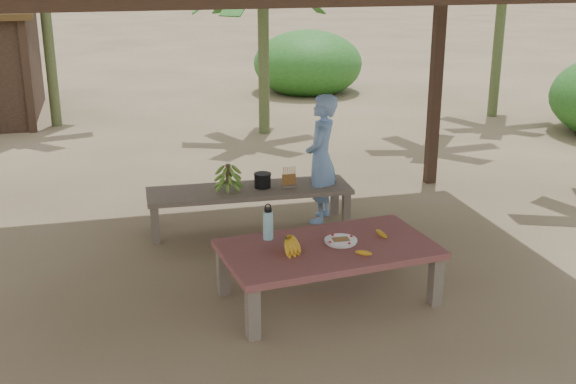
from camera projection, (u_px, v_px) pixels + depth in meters
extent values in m
plane|color=brown|center=(258.00, 276.00, 6.76)|extent=(80.00, 80.00, 0.00)
cube|color=black|center=(436.00, 80.00, 9.10)|extent=(0.13, 0.13, 2.70)
cube|color=brown|center=(253.00, 313.00, 5.60)|extent=(0.11, 0.11, 0.44)
cube|color=brown|center=(436.00, 281.00, 6.15)|extent=(0.11, 0.11, 0.44)
cube|color=brown|center=(223.00, 271.00, 6.34)|extent=(0.11, 0.11, 0.44)
cube|color=brown|center=(389.00, 245.00, 6.89)|extent=(0.11, 0.11, 0.44)
cube|color=maroon|center=(328.00, 249.00, 6.17)|extent=(1.90, 1.20, 0.06)
cube|color=brown|center=(155.00, 225.00, 7.47)|extent=(0.08, 0.08, 0.40)
cube|color=brown|center=(346.00, 210.00, 7.89)|extent=(0.08, 0.08, 0.40)
cube|color=brown|center=(154.00, 210.00, 7.90)|extent=(0.08, 0.08, 0.40)
cube|color=brown|center=(335.00, 197.00, 8.31)|extent=(0.08, 0.08, 0.40)
cube|color=brown|center=(249.00, 191.00, 7.82)|extent=(2.22, 0.67, 0.05)
cylinder|color=white|center=(341.00, 242.00, 6.22)|extent=(0.26, 0.26, 0.01)
cylinder|color=white|center=(341.00, 241.00, 6.21)|extent=(0.28, 0.28, 0.02)
cube|color=brown|center=(341.00, 240.00, 6.21)|extent=(0.15, 0.10, 0.02)
ellipsoid|color=gold|center=(364.00, 253.00, 5.96)|extent=(0.15, 0.07, 0.04)
ellipsoid|color=gold|center=(382.00, 234.00, 6.36)|extent=(0.10, 0.17, 0.04)
cylinder|color=#3EBFC3|center=(268.00, 225.00, 6.27)|extent=(0.09, 0.09, 0.25)
cylinder|color=black|center=(268.00, 210.00, 6.23)|extent=(0.06, 0.06, 0.03)
torus|color=black|center=(268.00, 207.00, 6.22)|extent=(0.06, 0.01, 0.06)
cylinder|color=black|center=(263.00, 181.00, 7.83)|extent=(0.18, 0.18, 0.15)
imported|color=#729AD7|center=(321.00, 159.00, 7.95)|extent=(0.55, 0.62, 1.44)
cylinder|color=#596638|center=(438.00, 33.00, 11.44)|extent=(0.18, 0.18, 3.34)
cylinder|color=#596638|center=(264.00, 50.00, 11.69)|extent=(0.18, 0.18, 2.76)
cylinder|color=#596638|center=(46.00, 20.00, 12.07)|extent=(0.18, 0.18, 3.62)
cylinder|color=#596638|center=(500.00, 28.00, 12.87)|extent=(0.18, 0.18, 3.20)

